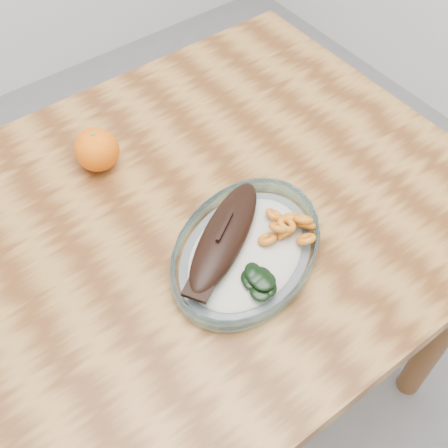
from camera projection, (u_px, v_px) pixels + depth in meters
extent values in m
plane|color=slate|center=(176.00, 402.00, 1.52)|extent=(3.00, 3.00, 0.00)
cube|color=#5A3115|center=(147.00, 245.00, 0.94)|extent=(1.20, 0.80, 0.04)
cylinder|color=brown|center=(447.00, 324.00, 1.27)|extent=(0.06, 0.06, 0.71)
cylinder|color=brown|center=(259.00, 153.00, 1.60)|extent=(0.06, 0.06, 0.71)
ellipsoid|color=white|center=(246.00, 253.00, 0.90)|extent=(0.65, 0.57, 0.01)
torus|color=#89C1D3|center=(246.00, 249.00, 0.89)|extent=(0.70, 0.70, 0.03)
ellipsoid|color=white|center=(247.00, 246.00, 0.89)|extent=(0.58, 0.50, 0.02)
ellipsoid|color=black|center=(225.00, 230.00, 0.87)|extent=(0.24, 0.18, 0.04)
ellipsoid|color=black|center=(225.00, 232.00, 0.88)|extent=(0.20, 0.15, 0.02)
cube|color=black|center=(199.00, 281.00, 0.82)|extent=(0.06, 0.06, 0.01)
cube|color=black|center=(225.00, 222.00, 0.86)|extent=(0.05, 0.04, 0.02)
torus|color=#C26D0E|center=(275.00, 209.00, 0.91)|extent=(0.04, 0.05, 0.04)
torus|color=#C26D0E|center=(286.00, 228.00, 0.89)|extent=(0.04, 0.03, 0.04)
torus|color=#C26D0E|center=(308.00, 233.00, 0.88)|extent=(0.05, 0.04, 0.03)
torus|color=#C26D0E|center=(292.00, 212.00, 0.91)|extent=(0.04, 0.04, 0.03)
torus|color=#C26D0E|center=(268.00, 233.00, 0.88)|extent=(0.04, 0.04, 0.03)
torus|color=#C26D0E|center=(308.00, 219.00, 0.90)|extent=(0.04, 0.04, 0.04)
torus|color=#C26D0E|center=(292.00, 211.00, 0.91)|extent=(0.04, 0.04, 0.03)
torus|color=#C26D0E|center=(304.00, 213.00, 0.89)|extent=(0.05, 0.04, 0.03)
torus|color=#C26D0E|center=(279.00, 221.00, 0.88)|extent=(0.05, 0.05, 0.03)
torus|color=#C26D0E|center=(288.00, 218.00, 0.88)|extent=(0.04, 0.04, 0.03)
ellipsoid|color=black|center=(253.00, 274.00, 0.84)|extent=(0.04, 0.04, 0.01)
ellipsoid|color=black|center=(262.00, 285.00, 0.82)|extent=(0.05, 0.05, 0.01)
ellipsoid|color=black|center=(251.00, 272.00, 0.84)|extent=(0.05, 0.05, 0.01)
ellipsoid|color=black|center=(268.00, 281.00, 0.83)|extent=(0.04, 0.04, 0.01)
ellipsoid|color=black|center=(265.00, 275.00, 0.82)|extent=(0.04, 0.04, 0.01)
ellipsoid|color=black|center=(260.00, 271.00, 0.83)|extent=(0.05, 0.05, 0.01)
ellipsoid|color=black|center=(254.00, 266.00, 0.83)|extent=(0.04, 0.04, 0.01)
sphere|color=#EB4504|center=(95.00, 147.00, 1.01)|extent=(0.07, 0.07, 0.07)
sphere|color=#EB4504|center=(97.00, 150.00, 1.00)|extent=(0.08, 0.08, 0.08)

